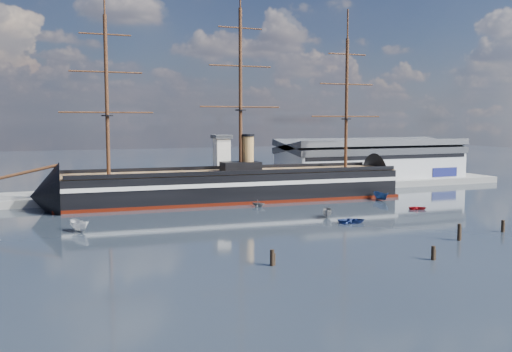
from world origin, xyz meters
name	(u,v)px	position (x,y,z in m)	size (l,w,h in m)	color
ground	(257,213)	(0.00, 40.00, 0.00)	(600.00, 600.00, 0.00)	#19222C
quay	(241,192)	(10.00, 76.00, 0.00)	(180.00, 18.00, 2.00)	slate
warehouse	(372,160)	(58.00, 80.00, 7.98)	(63.00, 21.00, 11.60)	#B7BABC
quay_tower	(222,161)	(3.00, 73.00, 9.75)	(5.00, 5.00, 15.00)	silver
warship	(227,186)	(0.00, 60.00, 4.04)	(113.37, 21.98, 53.94)	black
motorboat_a	(80,232)	(-39.85, 32.26, 0.00)	(6.97, 2.55, 2.79)	silver
motorboat_b	(352,223)	(12.99, 20.17, 0.00)	(3.54, 1.41, 1.65)	navy
motorboat_c	(327,218)	(11.54, 27.79, 0.00)	(6.17, 2.26, 2.47)	slate
motorboat_d	(258,207)	(3.73, 48.00, 0.00)	(5.34, 2.32, 1.96)	slate
motorboat_e	(418,210)	(37.09, 29.42, 0.00)	(2.64, 1.06, 1.23)	#9E0D14
motorboat_f	(381,200)	(38.15, 45.93, 0.00)	(7.00, 2.57, 2.80)	navy
piling_near_left	(272,266)	(-16.38, -5.01, 0.00)	(0.64, 0.64, 3.08)	black
piling_near_mid	(433,260)	(7.61, -11.34, 0.00)	(0.64, 0.64, 2.85)	black
piling_near_right	(459,240)	(21.32, -1.72, 0.00)	(0.64, 0.64, 3.67)	black
piling_far_right	(503,232)	(34.34, 1.01, 0.00)	(0.64, 0.64, 2.99)	black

